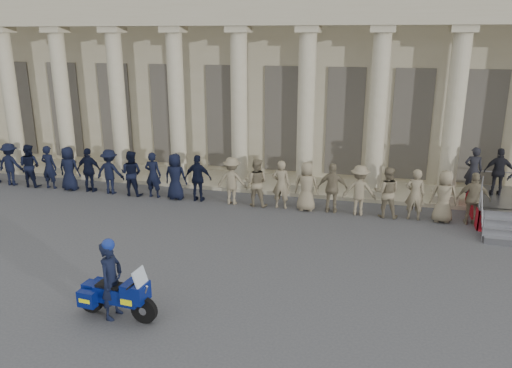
% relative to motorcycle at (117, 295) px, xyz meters
% --- Properties ---
extents(ground, '(90.00, 90.00, 0.00)m').
position_rel_motorcycle_xyz_m(ground, '(1.19, 1.85, -0.54)').
color(ground, '#414143').
rests_on(ground, ground).
extents(building, '(40.00, 12.50, 9.00)m').
position_rel_motorcycle_xyz_m(building, '(1.19, 16.59, 3.98)').
color(building, tan).
rests_on(building, ground).
extents(officer_rank, '(20.48, 0.67, 1.76)m').
position_rel_motorcycle_xyz_m(officer_rank, '(-1.60, 7.99, 0.33)').
color(officer_rank, black).
rests_on(officer_rank, ground).
extents(motorcycle, '(1.96, 0.81, 1.26)m').
position_rel_motorcycle_xyz_m(motorcycle, '(0.00, 0.00, 0.00)').
color(motorcycle, black).
rests_on(motorcycle, ground).
extents(rider, '(0.47, 0.67, 1.85)m').
position_rel_motorcycle_xyz_m(rider, '(-0.11, 0.01, 0.37)').
color(rider, black).
rests_on(rider, ground).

